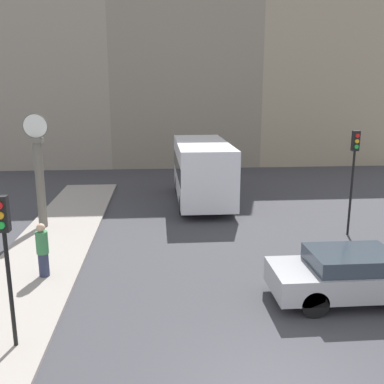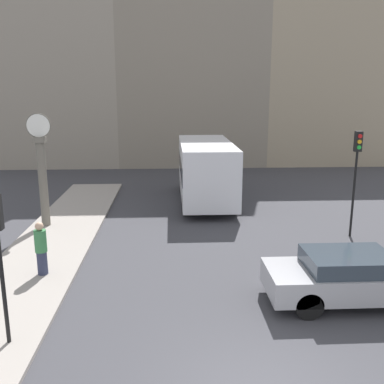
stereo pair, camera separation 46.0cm
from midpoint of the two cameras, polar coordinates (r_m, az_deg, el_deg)
name	(u,v)px [view 1 (the left image)]	position (r m, az deg, el deg)	size (l,w,h in m)	color
sidewalk_corner	(50,247)	(16.53, -19.17, -6.96)	(2.90, 20.74, 0.11)	gray
building_row	(164,56)	(33.58, -4.19, 17.60)	(32.21, 5.00, 19.07)	gray
sedan_car	(356,275)	(12.49, 19.99, -10.33)	(4.67, 1.82, 1.40)	#9E9EA3
bus_distant	(202,169)	(21.64, 0.74, 3.15)	(2.57, 7.16, 3.08)	silver
traffic_light_near	(5,240)	(9.84, -24.92, -5.88)	(0.26, 0.24, 3.40)	black
traffic_light_far	(354,162)	(17.43, 20.06, 3.79)	(0.26, 0.24, 4.12)	black
street_clock	(39,173)	(18.34, -20.38, 2.36)	(0.98, 0.45, 4.62)	#666056
pedestrian_green_hoodie	(43,250)	(13.73, -20.21, -7.26)	(0.36, 0.36, 1.66)	#2D334C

